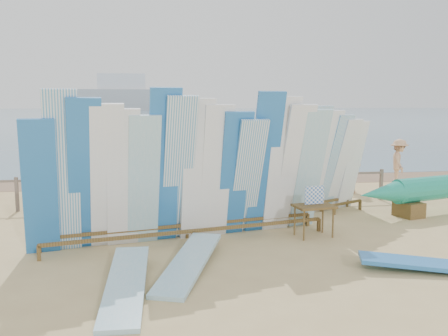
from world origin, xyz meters
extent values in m
plane|color=tan|center=(0.00, 0.00, 0.00)|extent=(160.00, 160.00, 0.00)
cube|color=slate|center=(0.00, 128.00, 0.00)|extent=(320.00, 240.00, 0.02)
cube|color=#7F6047|center=(0.00, 7.20, 0.00)|extent=(40.00, 2.60, 0.01)
cube|color=#999EA3|center=(-12.00, 180.00, 4.02)|extent=(45.00, 8.00, 8.00)
cube|color=silver|center=(-12.00, 180.00, 11.02)|extent=(18.00, 6.00, 6.00)
cube|color=#6C5D52|center=(0.00, 3.00, 0.80)|extent=(12.00, 0.06, 0.06)
cube|color=#6C5D52|center=(-4.00, 3.00, 0.45)|extent=(0.08, 0.08, 0.90)
cube|color=#6C5D52|center=(-2.00, 3.00, 0.45)|extent=(0.08, 0.08, 0.90)
cube|color=#6C5D52|center=(0.00, 3.00, 0.45)|extent=(0.08, 0.08, 0.90)
cube|color=#6C5D52|center=(2.00, 3.00, 0.45)|extent=(0.08, 0.08, 0.90)
cube|color=#6C5D52|center=(4.00, 3.00, 0.45)|extent=(0.08, 0.08, 0.90)
cube|color=#6C5D52|center=(6.00, 3.00, 0.45)|extent=(0.08, 0.08, 0.90)
cube|color=brown|center=(0.25, -0.56, 0.27)|extent=(5.61, 1.21, 0.07)
cube|color=brown|center=(0.16, -0.09, 0.27)|extent=(5.61, 1.21, 0.07)
cube|color=#2469B5|center=(-2.53, -0.89, 1.26)|extent=(0.72, 0.76, 2.52)
cube|color=white|center=(-2.14, -0.81, 1.52)|extent=(0.74, 0.85, 3.03)
cube|color=#2469B5|center=(-1.76, -0.73, 1.44)|extent=(0.77, 0.96, 2.89)
cube|color=white|center=(-1.37, -0.65, 1.39)|extent=(0.75, 0.91, 2.78)
cube|color=white|center=(-1.08, -0.59, 1.35)|extent=(0.73, 0.80, 2.69)
cube|color=#83BCD1|center=(-0.69, -0.51, 1.29)|extent=(0.73, 0.81, 2.57)
cube|color=#2469B5|center=(-0.31, -0.43, 1.54)|extent=(0.75, 0.90, 3.08)
cube|color=white|center=(-0.01, -0.37, 1.47)|extent=(0.78, 1.03, 2.93)
cube|color=white|center=(0.37, -0.29, 1.44)|extent=(0.71, 0.71, 2.88)
cube|color=white|center=(0.76, -0.21, 1.38)|extent=(0.72, 0.74, 2.76)
cube|color=#2469B5|center=(1.14, -0.13, 1.31)|extent=(0.74, 0.84, 2.62)
cube|color=white|center=(1.44, -0.07, 1.23)|extent=(0.77, 0.98, 2.47)
cube|color=#2469B5|center=(1.82, 0.00, 1.51)|extent=(0.75, 0.88, 3.03)
cube|color=white|center=(2.21, 0.08, 1.46)|extent=(0.73, 0.78, 2.93)
cube|color=white|center=(2.50, 0.14, 1.38)|extent=(0.77, 0.98, 2.76)
cube|color=#83BCD1|center=(2.89, 0.22, 1.33)|extent=(0.76, 0.92, 2.66)
cube|color=brown|center=(3.97, 1.43, 0.25)|extent=(1.80, 0.95, 0.06)
cube|color=brown|center=(3.77, 1.82, 0.25)|extent=(1.80, 0.95, 0.06)
cube|color=white|center=(3.04, 1.20, 1.14)|extent=(0.76, 0.77, 2.28)
cube|color=white|center=(3.38, 1.38, 1.36)|extent=(0.82, 0.91, 2.73)
cube|color=white|center=(3.72, 1.55, 1.31)|extent=(0.83, 0.93, 2.62)
cube|color=white|center=(4.06, 1.72, 1.25)|extent=(0.84, 0.94, 2.51)
cube|color=white|center=(4.33, 1.86, 1.20)|extent=(0.85, 0.95, 2.40)
cube|color=white|center=(4.67, 2.03, 1.17)|extent=(0.76, 0.79, 2.34)
cube|color=brown|center=(5.71, 0.96, 0.19)|extent=(0.67, 0.74, 0.37)
cone|color=#1C9B7E|center=(4.82, 0.70, 0.66)|extent=(1.35, 0.90, 0.57)
cube|color=brown|center=(2.80, -0.37, 0.65)|extent=(0.89, 0.70, 0.05)
cube|color=white|center=(2.80, -0.37, 0.89)|extent=(0.43, 0.10, 0.38)
cube|color=#83BCD1|center=(0.07, -1.96, 0.00)|extent=(1.42, 2.73, 0.25)
cube|color=#2469B5|center=(4.24, -2.72, 0.00)|extent=(2.74, 1.36, 0.21)
cube|color=#83BCD1|center=(-0.94, -2.79, 0.00)|extent=(0.64, 2.71, 0.27)
cube|color=red|center=(-0.15, 3.59, 0.29)|extent=(0.51, 0.46, 0.05)
cube|color=red|center=(-0.16, 3.81, 0.54)|extent=(0.50, 0.16, 0.50)
cube|color=red|center=(0.45, 4.26, 0.35)|extent=(0.65, 0.60, 0.05)
cube|color=red|center=(0.42, 4.52, 0.66)|extent=(0.62, 0.23, 0.60)
cube|color=red|center=(2.25, 3.55, 0.53)|extent=(0.67, 0.83, 0.53)
cube|color=red|center=(2.15, 3.82, 0.87)|extent=(0.46, 0.31, 0.34)
imported|color=tan|center=(-0.22, 5.27, 0.93)|extent=(0.63, 1.25, 1.87)
imported|color=tan|center=(2.10, 3.61, 0.84)|extent=(0.85, 0.48, 1.67)
imported|color=beige|center=(2.44, 6.68, 0.79)|extent=(0.65, 1.52, 1.59)
imported|color=beige|center=(5.58, 4.25, 0.80)|extent=(0.74, 0.85, 1.59)
imported|color=tan|center=(7.80, 5.31, 0.79)|extent=(0.74, 1.10, 1.57)
imported|color=#8C6042|center=(1.09, 3.98, 0.76)|extent=(0.97, 0.74, 1.53)
imported|color=#8C6042|center=(-2.72, 4.42, 0.83)|extent=(0.48, 0.67, 1.66)
imported|color=tan|center=(4.02, 6.81, 0.81)|extent=(1.08, 0.52, 1.63)
imported|color=beige|center=(-2.73, 5.01, 0.84)|extent=(0.89, 0.82, 1.69)
imported|color=beige|center=(-3.10, 6.70, 0.85)|extent=(1.65, 0.94, 1.69)
camera|label=1|loc=(-0.50, -9.66, 2.78)|focal=38.00mm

